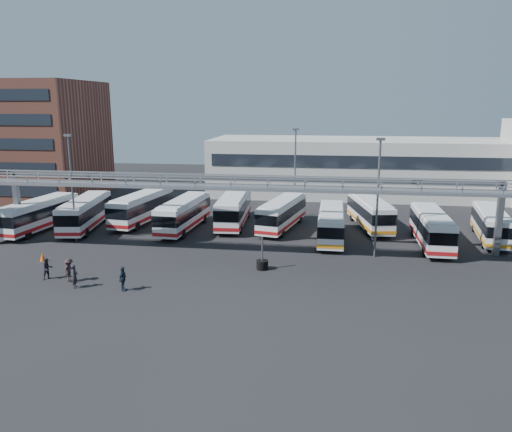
# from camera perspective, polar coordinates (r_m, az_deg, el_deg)

# --- Properties ---
(ground) EXTENTS (140.00, 140.00, 0.00)m
(ground) POSITION_cam_1_polar(r_m,az_deg,el_deg) (38.42, -3.99, -7.00)
(ground) COLOR black
(ground) RESTS_ON ground
(gantry) EXTENTS (51.40, 5.15, 7.10)m
(gantry) POSITION_cam_1_polar(r_m,az_deg,el_deg) (42.58, -2.42, 2.65)
(gantry) COLOR gray
(gantry) RESTS_ON ground
(apartment_building) EXTENTS (18.00, 15.00, 16.00)m
(apartment_building) POSITION_cam_1_polar(r_m,az_deg,el_deg) (77.74, -24.49, 7.95)
(apartment_building) COLOR brown
(apartment_building) RESTS_ON ground
(warehouse) EXTENTS (42.00, 14.00, 8.00)m
(warehouse) POSITION_cam_1_polar(r_m,az_deg,el_deg) (73.96, 11.57, 5.52)
(warehouse) COLOR #9E9E99
(warehouse) RESTS_ON ground
(light_pole_left) EXTENTS (0.70, 0.35, 10.21)m
(light_pole_left) POSITION_cam_1_polar(r_m,az_deg,el_deg) (49.98, -20.31, 3.63)
(light_pole_left) COLOR #4C4F54
(light_pole_left) RESTS_ON ground
(light_pole_mid) EXTENTS (0.70, 0.35, 10.21)m
(light_pole_mid) POSITION_cam_1_polar(r_m,az_deg,el_deg) (43.11, 13.76, 2.72)
(light_pole_mid) COLOR #4C4F54
(light_pole_mid) RESTS_ON ground
(light_pole_back) EXTENTS (0.70, 0.35, 10.21)m
(light_pole_back) POSITION_cam_1_polar(r_m,az_deg,el_deg) (57.88, 4.49, 5.53)
(light_pole_back) COLOR #4C4F54
(light_pole_back) RESTS_ON ground
(bus_0) EXTENTS (3.44, 10.87, 3.25)m
(bus_0) POSITION_cam_1_polar(r_m,az_deg,el_deg) (56.35, -23.56, 0.24)
(bus_0) COLOR silver
(bus_0) RESTS_ON ground
(bus_1) EXTENTS (4.11, 11.07, 3.29)m
(bus_1) POSITION_cam_1_polar(r_m,az_deg,el_deg) (55.28, -18.94, 0.42)
(bus_1) COLOR silver
(bus_1) RESTS_ON ground
(bus_2) EXTENTS (3.82, 11.13, 3.31)m
(bus_2) POSITION_cam_1_polar(r_m,az_deg,el_deg) (56.46, -12.87, 1.05)
(bus_2) COLOR silver
(bus_2) RESTS_ON ground
(bus_3) EXTENTS (3.15, 10.90, 3.27)m
(bus_3) POSITION_cam_1_polar(r_m,az_deg,el_deg) (52.46, -8.28, 0.34)
(bus_3) COLOR silver
(bus_3) RESTS_ON ground
(bus_4) EXTENTS (3.17, 11.28, 3.39)m
(bus_4) POSITION_cam_1_polar(r_m,az_deg,el_deg) (54.12, -2.56, 0.91)
(bus_4) COLOR silver
(bus_4) RESTS_ON ground
(bus_5) EXTENTS (4.48, 10.62, 3.14)m
(bus_5) POSITION_cam_1_polar(r_m,az_deg,el_deg) (52.47, 3.00, 0.38)
(bus_5) COLOR silver
(bus_5) RESTS_ON ground
(bus_6) EXTENTS (2.50, 10.23, 3.10)m
(bus_6) POSITION_cam_1_polar(r_m,az_deg,el_deg) (48.57, 8.60, -0.79)
(bus_6) COLOR silver
(bus_6) RESTS_ON ground
(bus_7) EXTENTS (4.39, 10.77, 3.19)m
(bus_7) POSITION_cam_1_polar(r_m,az_deg,el_deg) (54.18, 12.88, 0.49)
(bus_7) COLOR silver
(bus_7) RESTS_ON ground
(bus_8) EXTENTS (2.56, 10.62, 3.22)m
(bus_8) POSITION_cam_1_polar(r_m,az_deg,el_deg) (48.83, 19.42, -1.23)
(bus_8) COLOR silver
(bus_8) RESTS_ON ground
(bus_9) EXTENTS (3.62, 10.22, 3.04)m
(bus_9) POSITION_cam_1_polar(r_m,az_deg,el_deg) (53.06, 25.26, -0.77)
(bus_9) COLOR silver
(bus_9) RESTS_ON ground
(pedestrian_a) EXTENTS (0.55, 0.71, 1.74)m
(pedestrian_a) POSITION_cam_1_polar(r_m,az_deg,el_deg) (38.25, -20.02, -6.48)
(pedestrian_a) COLOR black
(pedestrian_a) RESTS_ON ground
(pedestrian_b) EXTENTS (0.98, 1.00, 1.63)m
(pedestrian_b) POSITION_cam_1_polar(r_m,az_deg,el_deg) (40.84, -22.74, -5.58)
(pedestrian_b) COLOR #27202C
(pedestrian_b) RESTS_ON ground
(pedestrian_c) EXTENTS (0.75, 1.20, 1.78)m
(pedestrian_c) POSITION_cam_1_polar(r_m,az_deg,el_deg) (39.68, -20.57, -5.81)
(pedestrian_c) COLOR #2D1E20
(pedestrian_c) RESTS_ON ground
(pedestrian_d) EXTENTS (0.44, 1.04, 1.76)m
(pedestrian_d) POSITION_cam_1_polar(r_m,az_deg,el_deg) (36.66, -14.98, -6.94)
(pedestrian_d) COLOR #1B2631
(pedestrian_d) RESTS_ON ground
(cone_right) EXTENTS (0.46, 0.46, 0.72)m
(cone_right) POSITION_cam_1_polar(r_m,az_deg,el_deg) (45.71, -23.21, -4.32)
(cone_right) COLOR #E0530C
(cone_right) RESTS_ON ground
(tire_stack) EXTENTS (0.94, 0.94, 2.68)m
(tire_stack) POSITION_cam_1_polar(r_m,az_deg,el_deg) (39.97, 0.72, -5.49)
(tire_stack) COLOR black
(tire_stack) RESTS_ON ground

